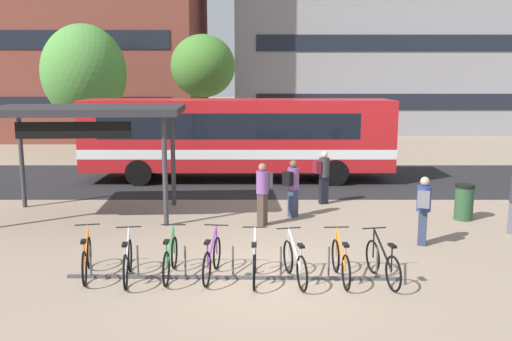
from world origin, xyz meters
name	(u,v)px	position (x,y,z in m)	size (l,w,h in m)	color
ground	(274,277)	(0.00, 0.00, 0.00)	(200.00, 200.00, 0.00)	gray
bus_lane_asphalt	(267,180)	(0.00, 10.74, 0.00)	(80.00, 7.20, 0.01)	#232326
city_bus	(242,136)	(-0.99, 10.74, 1.78)	(12.03, 2.61, 3.20)	red
bike_rack	(235,275)	(-0.80, -0.10, 0.09)	(6.82, 0.22, 0.70)	#47474C
parked_bicycle_orange_0	(89,259)	(-3.82, 0.03, 0.38)	(0.56, 1.70, 0.99)	black
parked_bicycle_silver_1	(130,262)	(-2.93, -0.17, 0.38)	(0.52, 1.71, 0.99)	black
parked_bicycle_green_2	(173,259)	(-2.09, 0.01, 0.38)	(0.52, 1.72, 0.99)	black
parked_bicycle_purple_3	(214,259)	(-1.24, -0.01, 0.38)	(0.52, 1.72, 0.99)	black
parked_bicycle_white_4	(257,262)	(-0.36, -0.18, 0.38)	(0.52, 1.72, 0.99)	black
parked_bicycle_silver_5	(297,263)	(0.45, -0.24, 0.38)	(0.56, 1.70, 0.99)	black
parked_bicycle_orange_6	(343,262)	(1.38, -0.18, 0.38)	(0.52, 1.72, 0.99)	black
parked_bicycle_black_7	(385,263)	(2.22, -0.24, 0.38)	(0.53, 1.70, 0.99)	black
transit_shelter	(88,114)	(-5.25, 5.01, 3.03)	(5.69, 3.55, 3.24)	#38383D
commuter_grey_pack_0	(265,189)	(-0.14, 4.02, 1.01)	(0.52, 0.61, 1.75)	#47382D
commuter_grey_pack_1	(426,206)	(3.74, 2.17, 0.98)	(0.46, 0.59, 1.70)	#2D3851
commuter_black_pack_2	(295,185)	(0.74, 4.90, 0.97)	(0.58, 0.59, 1.69)	#2D3851
commuter_maroon_pack_3	(325,174)	(1.84, 6.58, 1.00)	(0.59, 0.47, 1.73)	black
trash_bin	(467,202)	(5.67, 4.59, 0.52)	(0.55, 0.55, 1.03)	#284C2D
street_tree_0	(87,73)	(-9.01, 17.19, 4.27)	(4.22, 4.22, 6.69)	brown
street_tree_1	(205,67)	(-3.03, 17.49, 4.59)	(3.27, 3.27, 6.21)	brown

